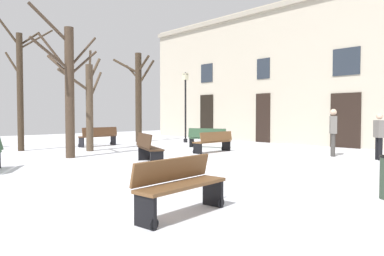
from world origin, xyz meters
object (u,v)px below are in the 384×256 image
(bench_far_corner, at_px, (99,136))
(bench_back_to_back_left, at_px, (180,185))
(tree_right_of_center, at_px, (138,94))
(bench_back_to_back_right, at_px, (148,148))
(person_strolling, at_px, (333,130))
(bench_facing_shops, at_px, (208,138))
(tree_left_of_center, at_px, (20,86))
(tree_foreground, at_px, (89,102))
(tree_near_facade, at_px, (68,86))
(streetlamp, at_px, (185,99))
(person_by_shop_door, at_px, (379,134))
(bench_by_litter_bin, at_px, (214,142))

(bench_far_corner, bearing_deg, bench_back_to_back_left, 62.35)
(tree_right_of_center, distance_m, bench_far_corner, 3.86)
(bench_back_to_back_right, height_order, person_strolling, person_strolling)
(bench_far_corner, height_order, bench_facing_shops, bench_far_corner)
(person_strolling, bearing_deg, bench_back_to_back_right, -59.18)
(tree_right_of_center, height_order, tree_left_of_center, tree_left_of_center)
(tree_left_of_center, height_order, person_strolling, tree_left_of_center)
(tree_left_of_center, bearing_deg, tree_foreground, 45.26)
(bench_facing_shops, bearing_deg, tree_right_of_center, -19.05)
(tree_foreground, height_order, bench_back_to_back_left, tree_foreground)
(tree_left_of_center, xyz_separation_m, bench_far_corner, (0.24, 3.47, -2.21))
(bench_facing_shops, xyz_separation_m, person_strolling, (5.50, 0.86, 0.51))
(tree_foreground, xyz_separation_m, person_strolling, (7.87, 5.53, -1.07))
(tree_near_facade, xyz_separation_m, bench_back_to_back_right, (3.07, 1.18, -2.04))
(bench_back_to_back_right, bearing_deg, bench_facing_shops, -43.25)
(bench_far_corner, height_order, bench_back_to_back_left, bench_far_corner)
(tree_left_of_center, bearing_deg, bench_back_to_back_left, -7.33)
(tree_left_of_center, height_order, streetlamp, tree_left_of_center)
(bench_back_to_back_left, xyz_separation_m, person_strolling, (-1.91, 9.12, 0.51))
(bench_back_to_back_right, height_order, bench_facing_shops, bench_back_to_back_right)
(bench_far_corner, xyz_separation_m, bench_back_to_back_left, (11.59, -4.99, -0.04))
(bench_back_to_back_right, relative_size, person_strolling, 1.00)
(bench_back_to_back_right, xyz_separation_m, person_by_shop_door, (4.66, 6.09, 0.38))
(tree_right_of_center, xyz_separation_m, bench_by_litter_bin, (6.74, -1.03, -2.24))
(streetlamp, height_order, bench_facing_shops, streetlamp)
(tree_near_facade, bearing_deg, tree_left_of_center, -173.72)
(tree_right_of_center, bearing_deg, bench_facing_shops, 2.84)
(tree_foreground, distance_m, person_by_shop_door, 11.02)
(bench_back_to_back_left, bearing_deg, bench_far_corner, 60.21)
(tree_foreground, xyz_separation_m, streetlamp, (-0.71, 6.07, 0.33))
(bench_far_corner, bearing_deg, tree_left_of_center, -8.32)
(streetlamp, distance_m, person_strolling, 8.71)
(bench_far_corner, bearing_deg, person_strolling, 108.76)
(bench_by_litter_bin, relative_size, person_by_shop_door, 1.21)
(bench_facing_shops, xyz_separation_m, person_by_shop_door, (7.04, 0.95, 0.40))
(bench_back_to_back_right, bearing_deg, person_by_shop_door, -105.50)
(bench_by_litter_bin, bearing_deg, bench_facing_shops, -131.18)
(person_by_shop_door, height_order, person_strolling, person_strolling)
(bench_by_litter_bin, bearing_deg, tree_foreground, -50.82)
(tree_left_of_center, relative_size, person_by_shop_door, 3.62)
(streetlamp, bearing_deg, tree_foreground, -83.33)
(bench_by_litter_bin, xyz_separation_m, person_strolling, (3.94, 2.15, 0.53))
(tree_right_of_center, height_order, streetlamp, tree_right_of_center)
(tree_foreground, relative_size, bench_by_litter_bin, 2.14)
(tree_near_facade, distance_m, bench_facing_shops, 6.70)
(tree_right_of_center, height_order, bench_back_to_back_right, tree_right_of_center)
(tree_left_of_center, bearing_deg, bench_by_litter_bin, 42.38)
(tree_near_facade, distance_m, bench_back_to_back_right, 3.87)
(bench_back_to_back_right, bearing_deg, bench_by_litter_bin, -56.06)
(streetlamp, bearing_deg, tree_near_facade, -72.85)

